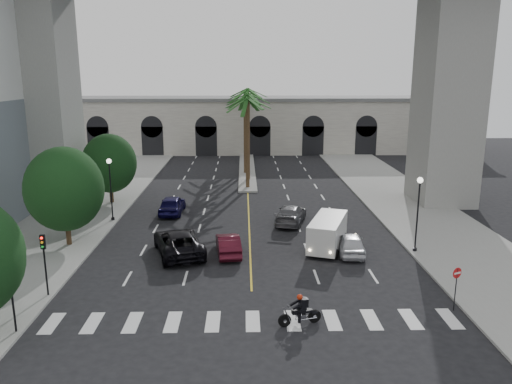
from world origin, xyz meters
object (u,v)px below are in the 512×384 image
object	(u,v)px
pedestrian_a	(5,252)
lamp_post_left_far	(110,184)
car_d	(291,214)
car_e	(172,205)
car_b	(228,244)
car_a	(351,243)
cargo_van	(328,232)
lamp_post_right	(418,208)
traffic_signal_far	(44,255)
car_c	(179,242)
motorcycle_rider	(301,311)
do_not_enter_sign	(457,280)
traffic_signal_near	(11,285)

from	to	relation	value
pedestrian_a	lamp_post_left_far	bearing A→B (deg)	41.08
car_d	car_e	distance (m)	10.68
car_b	car_e	xyz separation A→B (m)	(-5.27, 10.33, 0.11)
lamp_post_left_far	car_e	world-z (taller)	lamp_post_left_far
car_a	cargo_van	size ratio (longest dim) A/B	0.77
car_b	lamp_post_right	bearing A→B (deg)	173.12
car_a	cargo_van	bearing A→B (deg)	-27.77
car_a	pedestrian_a	xyz separation A→B (m)	(-22.66, -1.84, 0.25)
car_b	traffic_signal_far	bearing A→B (deg)	27.13
lamp_post_left_far	traffic_signal_far	size ratio (longest dim) A/B	1.47
car_d	car_a	bearing A→B (deg)	129.43
car_c	lamp_post_left_far	bearing A→B (deg)	-67.39
motorcycle_rider	car_c	bearing A→B (deg)	110.62
traffic_signal_far	do_not_enter_sign	xyz separation A→B (m)	(21.86, -2.11, -0.77)
traffic_signal_near	traffic_signal_far	distance (m)	4.00
car_c	pedestrian_a	distance (m)	11.02
lamp_post_left_far	do_not_enter_sign	size ratio (longest dim) A/B	2.24
car_b	pedestrian_a	distance (m)	14.37
pedestrian_a	car_c	bearing A→B (deg)	-14.64
car_a	do_not_enter_sign	world-z (taller)	do_not_enter_sign
car_e	traffic_signal_near	bearing A→B (deg)	79.07
lamp_post_right	car_a	xyz separation A→B (m)	(-4.48, -0.01, -2.49)
lamp_post_right	lamp_post_left_far	bearing A→B (deg)	160.67
traffic_signal_far	cargo_van	xyz separation A→B (m)	(16.76, 7.45, -1.26)
lamp_post_right	car_c	size ratio (longest dim) A/B	0.87
motorcycle_rider	do_not_enter_sign	bearing A→B (deg)	-6.45
car_c	cargo_van	xyz separation A→B (m)	(10.36, 0.80, 0.40)
lamp_post_left_far	traffic_signal_near	xyz separation A→B (m)	(0.10, -18.50, -0.71)
traffic_signal_near	pedestrian_a	distance (m)	9.84
lamp_post_left_far	car_c	world-z (taller)	lamp_post_left_far
lamp_post_left_far	car_c	xyz separation A→B (m)	(6.49, -7.85, -2.37)
traffic_signal_far	motorcycle_rider	xyz separation A→B (m)	(13.68, -3.39, -1.78)
lamp_post_left_far	traffic_signal_near	world-z (taller)	lamp_post_left_far
lamp_post_right	motorcycle_rider	distance (m)	13.61
car_e	do_not_enter_sign	size ratio (longest dim) A/B	2.01
traffic_signal_far	do_not_enter_sign	distance (m)	21.98
car_b	car_d	distance (m)	8.79
lamp_post_right	traffic_signal_far	bearing A→B (deg)	-164.02
traffic_signal_far	car_c	distance (m)	9.38
traffic_signal_far	motorcycle_rider	world-z (taller)	traffic_signal_far
car_c	do_not_enter_sign	distance (m)	17.80
motorcycle_rider	car_d	xyz separation A→B (m)	(1.08, 17.20, 0.02)
traffic_signal_far	car_b	bearing A→B (deg)	33.77
lamp_post_right	car_e	distance (m)	21.06
lamp_post_right	traffic_signal_far	xyz separation A→B (m)	(-22.70, -6.50, -0.71)
cargo_van	pedestrian_a	xyz separation A→B (m)	(-21.20, -2.80, -0.27)
car_a	car_d	distance (m)	8.09
car_c	do_not_enter_sign	xyz separation A→B (m)	(15.47, -8.76, 0.88)
lamp_post_left_far	car_d	world-z (taller)	lamp_post_left_far
motorcycle_rider	car_b	size ratio (longest dim) A/B	0.51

